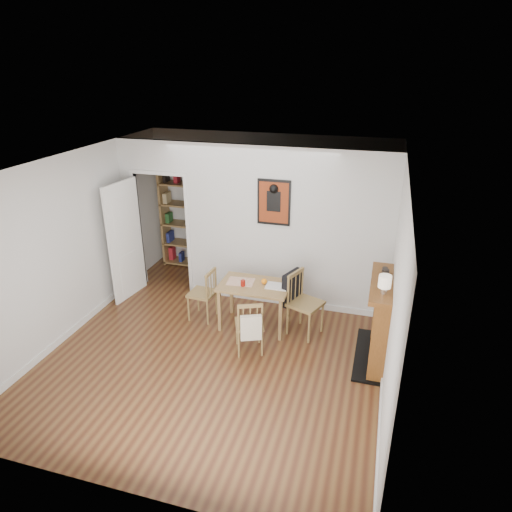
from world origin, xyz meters
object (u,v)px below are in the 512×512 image
(ceramic_jar_a, at_px, (385,273))
(orange_fruit, at_px, (264,281))
(dining_table, at_px, (255,290))
(red_glass, at_px, (243,283))
(bookshelf, at_px, (184,215))
(ceramic_jar_b, at_px, (385,270))
(mantel_lamp, at_px, (385,283))
(chair_front, at_px, (249,325))
(chair_left, at_px, (202,294))
(fireplace, at_px, (381,318))
(chair_right, at_px, (304,303))
(notebook, at_px, (277,286))

(ceramic_jar_a, bearing_deg, orange_fruit, 171.82)
(dining_table, height_order, red_glass, red_glass)
(ceramic_jar_a, bearing_deg, bookshelf, 151.67)
(ceramic_jar_a, bearing_deg, ceramic_jar_b, 93.21)
(orange_fruit, height_order, mantel_lamp, mantel_lamp)
(chair_front, bearing_deg, chair_left, 146.06)
(mantel_lamp, bearing_deg, chair_front, 179.67)
(chair_left, bearing_deg, fireplace, -6.72)
(chair_right, relative_size, bookshelf, 0.46)
(dining_table, relative_size, ceramic_jar_a, 9.02)
(bookshelf, bearing_deg, ceramic_jar_a, -28.33)
(fireplace, height_order, ceramic_jar_a, ceramic_jar_a)
(chair_left, height_order, mantel_lamp, mantel_lamp)
(chair_left, distance_m, orange_fruit, 1.04)
(red_glass, height_order, notebook, red_glass)
(chair_right, height_order, notebook, chair_right)
(fireplace, bearing_deg, ceramic_jar_b, 96.33)
(dining_table, bearing_deg, fireplace, -9.58)
(bookshelf, height_order, mantel_lamp, bookshelf)
(bookshelf, relative_size, fireplace, 1.68)
(notebook, bearing_deg, mantel_lamp, -24.35)
(fireplace, height_order, notebook, fireplace)
(fireplace, xyz_separation_m, mantel_lamp, (-0.02, -0.34, 0.69))
(mantel_lamp, height_order, ceramic_jar_a, mantel_lamp)
(dining_table, height_order, chair_front, chair_front)
(mantel_lamp, height_order, ceramic_jar_b, mantel_lamp)
(bookshelf, relative_size, orange_fruit, 24.53)
(notebook, height_order, mantel_lamp, mantel_lamp)
(ceramic_jar_a, bearing_deg, dining_table, 174.11)
(bookshelf, relative_size, notebook, 6.57)
(chair_left, xyz_separation_m, ceramic_jar_a, (2.67, -0.19, 0.80))
(chair_right, distance_m, notebook, 0.47)
(chair_right, xyz_separation_m, fireplace, (1.09, -0.33, 0.11))
(notebook, bearing_deg, orange_fruit, 170.19)
(bookshelf, bearing_deg, dining_table, -43.48)
(dining_table, bearing_deg, chair_front, -80.27)
(chair_right, height_order, red_glass, chair_right)
(chair_left, bearing_deg, ceramic_jar_b, -1.60)
(chair_left, bearing_deg, bookshelf, 120.64)
(ceramic_jar_b, bearing_deg, dining_table, 177.87)
(chair_left, height_order, ceramic_jar_b, ceramic_jar_b)
(chair_right, relative_size, fireplace, 0.77)
(dining_table, height_order, ceramic_jar_b, ceramic_jar_b)
(red_glass, distance_m, mantel_lamp, 2.12)
(ceramic_jar_b, bearing_deg, fireplace, -83.67)
(chair_front, distance_m, red_glass, 0.70)
(fireplace, height_order, red_glass, fireplace)
(chair_left, height_order, red_glass, chair_left)
(chair_front, distance_m, orange_fruit, 0.77)
(bookshelf, bearing_deg, orange_fruit, -40.77)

